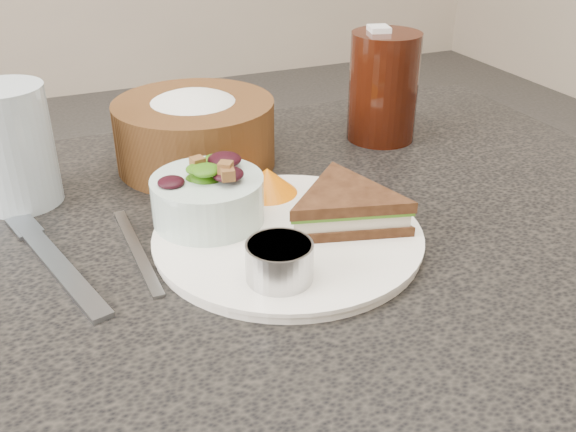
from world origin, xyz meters
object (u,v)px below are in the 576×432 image
at_px(sandwich, 346,208).
at_px(salad_bowl, 208,191).
at_px(bread_basket, 194,122).
at_px(dinner_plate, 288,237).
at_px(dressing_ramekin, 279,262).
at_px(cola_glass, 384,83).
at_px(water_glass, 12,146).

height_order(sandwich, salad_bowl, salad_bowl).
bearing_deg(bread_basket, dinner_plate, -82.48).
height_order(dinner_plate, dressing_ramekin, dressing_ramekin).
distance_m(sandwich, dressing_ramekin, 0.12).
height_order(dinner_plate, bread_basket, bread_basket).
bearing_deg(cola_glass, dressing_ramekin, -133.36).
relative_size(dinner_plate, dressing_ramekin, 4.44).
distance_m(sandwich, salad_bowl, 0.14).
bearing_deg(salad_bowl, cola_glass, 27.95).
distance_m(salad_bowl, cola_glass, 0.33).
xyz_separation_m(sandwich, dressing_ramekin, (-0.10, -0.06, -0.00)).
distance_m(salad_bowl, water_glass, 0.23).
distance_m(sandwich, water_glass, 0.36).
distance_m(dinner_plate, salad_bowl, 0.09).
height_order(dinner_plate, water_glass, water_glass).
distance_m(dinner_plate, cola_glass, 0.32).
relative_size(bread_basket, cola_glass, 1.26).
bearing_deg(dressing_ramekin, salad_bowl, 101.35).
bearing_deg(cola_glass, bread_basket, 177.04).
height_order(dressing_ramekin, cola_glass, cola_glass).
relative_size(salad_bowl, bread_basket, 0.58).
height_order(sandwich, dressing_ramekin, sandwich).
bearing_deg(bread_basket, salad_bowl, -101.64).
distance_m(dinner_plate, dressing_ramekin, 0.08).
relative_size(dinner_plate, water_glass, 1.99).
relative_size(salad_bowl, water_glass, 0.86).
bearing_deg(bread_basket, dressing_ramekin, -91.77).
relative_size(cola_glass, water_glass, 1.18).
bearing_deg(water_glass, dressing_ramekin, -53.69).
bearing_deg(cola_glass, sandwich, -127.72).
relative_size(dinner_plate, sandwich, 1.85).
distance_m(dinner_plate, bread_basket, 0.23).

